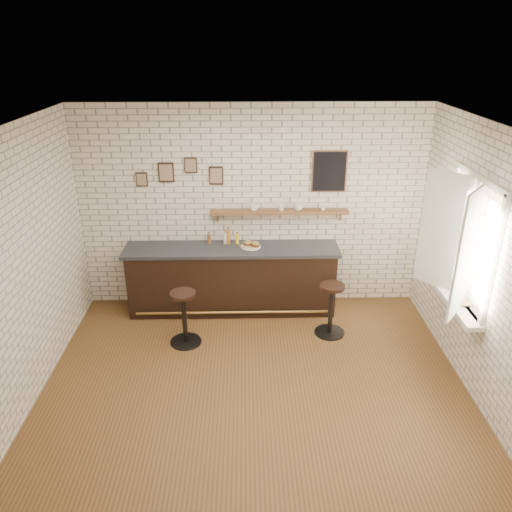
{
  "coord_description": "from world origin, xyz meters",
  "views": [
    {
      "loc": [
        -0.08,
        -4.92,
        3.82
      ],
      "look_at": [
        0.04,
        0.9,
        1.23
      ],
      "focal_mm": 35.0,
      "sensor_mm": 36.0,
      "label": 1
    }
  ],
  "objects_px": {
    "sandwich_plate": "(251,247)",
    "bar_stool_right": "(331,308)",
    "bitters_bottle_brown": "(209,239)",
    "bar_stool_left": "(184,316)",
    "shelf_cup_d": "(323,208)",
    "book_lower": "(455,301)",
    "bitters_bottle_white": "(225,238)",
    "shelf_cup_b": "(281,207)",
    "bitters_bottle_amber": "(228,237)",
    "shelf_cup_a": "(254,208)",
    "shelf_cup_c": "(298,207)",
    "bar_counter": "(232,279)",
    "book_upper": "(456,300)",
    "ciabatta_sandwich": "(252,244)",
    "condiment_bottle_yellow": "(237,239)"
  },
  "relations": [
    {
      "from": "book_lower",
      "to": "condiment_bottle_yellow",
      "type": "bearing_deg",
      "value": 151.9
    },
    {
      "from": "ciabatta_sandwich",
      "to": "shelf_cup_d",
      "type": "xyz_separation_m",
      "value": [
        1.04,
        0.18,
        0.48
      ]
    },
    {
      "from": "bitters_bottle_brown",
      "to": "shelf_cup_d",
      "type": "xyz_separation_m",
      "value": [
        1.66,
        0.05,
        0.46
      ]
    },
    {
      "from": "bitters_bottle_white",
      "to": "shelf_cup_b",
      "type": "relative_size",
      "value": 2.04
    },
    {
      "from": "shelf_cup_d",
      "to": "bar_counter",
      "type": "bearing_deg",
      "value": 170.95
    },
    {
      "from": "bar_counter",
      "to": "book_upper",
      "type": "distance_m",
      "value": 3.11
    },
    {
      "from": "bar_counter",
      "to": "bar_stool_right",
      "type": "height_order",
      "value": "bar_counter"
    },
    {
      "from": "sandwich_plate",
      "to": "bar_stool_left",
      "type": "relative_size",
      "value": 0.37
    },
    {
      "from": "bar_counter",
      "to": "bitters_bottle_white",
      "type": "xyz_separation_m",
      "value": [
        -0.09,
        0.15,
        0.59
      ]
    },
    {
      "from": "ciabatta_sandwich",
      "to": "bitters_bottle_white",
      "type": "height_order",
      "value": "bitters_bottle_white"
    },
    {
      "from": "bar_stool_right",
      "to": "book_lower",
      "type": "bearing_deg",
      "value": -31.46
    },
    {
      "from": "sandwich_plate",
      "to": "ciabatta_sandwich",
      "type": "height_order",
      "value": "ciabatta_sandwich"
    },
    {
      "from": "sandwich_plate",
      "to": "shelf_cup_a",
      "type": "distance_m",
      "value": 0.57
    },
    {
      "from": "shelf_cup_a",
      "to": "book_lower",
      "type": "relative_size",
      "value": 0.57
    },
    {
      "from": "shelf_cup_b",
      "to": "shelf_cup_c",
      "type": "xyz_separation_m",
      "value": [
        0.24,
        0.0,
        0.0
      ]
    },
    {
      "from": "condiment_bottle_yellow",
      "to": "shelf_cup_a",
      "type": "relative_size",
      "value": 1.39
    },
    {
      "from": "book_upper",
      "to": "bitters_bottle_amber",
      "type": "bearing_deg",
      "value": 158.91
    },
    {
      "from": "bitters_bottle_brown",
      "to": "book_lower",
      "type": "height_order",
      "value": "bitters_bottle_brown"
    },
    {
      "from": "bitters_bottle_amber",
      "to": "shelf_cup_b",
      "type": "xyz_separation_m",
      "value": [
        0.77,
        0.05,
        0.44
      ]
    },
    {
      "from": "bitters_bottle_amber",
      "to": "shelf_cup_d",
      "type": "relative_size",
      "value": 2.83
    },
    {
      "from": "bar_counter",
      "to": "shelf_cup_a",
      "type": "distance_m",
      "value": 1.11
    },
    {
      "from": "shelf_cup_b",
      "to": "shelf_cup_d",
      "type": "height_order",
      "value": "shelf_cup_b"
    },
    {
      "from": "sandwich_plate",
      "to": "bar_stool_right",
      "type": "xyz_separation_m",
      "value": [
        1.08,
        -0.72,
        -0.61
      ]
    },
    {
      "from": "ciabatta_sandwich",
      "to": "bar_counter",
      "type": "bearing_deg",
      "value": -176.88
    },
    {
      "from": "ciabatta_sandwich",
      "to": "bar_stool_left",
      "type": "xyz_separation_m",
      "value": [
        -0.91,
        -0.91,
        -0.65
      ]
    },
    {
      "from": "bar_stool_right",
      "to": "book_lower",
      "type": "xyz_separation_m",
      "value": [
        1.31,
        -0.8,
        0.54
      ]
    },
    {
      "from": "shelf_cup_a",
      "to": "shelf_cup_d",
      "type": "bearing_deg",
      "value": 1.42
    },
    {
      "from": "bar_stool_left",
      "to": "bitters_bottle_amber",
      "type": "bearing_deg",
      "value": 61.53
    },
    {
      "from": "sandwich_plate",
      "to": "bitters_bottle_brown",
      "type": "distance_m",
      "value": 0.63
    },
    {
      "from": "bitters_bottle_amber",
      "to": "shelf_cup_c",
      "type": "height_order",
      "value": "shelf_cup_c"
    },
    {
      "from": "ciabatta_sandwich",
      "to": "bitters_bottle_brown",
      "type": "relative_size",
      "value": 1.34
    },
    {
      "from": "bitters_bottle_amber",
      "to": "bar_stool_right",
      "type": "bearing_deg",
      "value": -31.29
    },
    {
      "from": "ciabatta_sandwich",
      "to": "book_lower",
      "type": "distance_m",
      "value": 2.83
    },
    {
      "from": "bitters_bottle_white",
      "to": "condiment_bottle_yellow",
      "type": "distance_m",
      "value": 0.17
    },
    {
      "from": "book_lower",
      "to": "bar_counter",
      "type": "bearing_deg",
      "value": 155.14
    },
    {
      "from": "shelf_cup_b",
      "to": "shelf_cup_d",
      "type": "relative_size",
      "value": 1.14
    },
    {
      "from": "bar_counter",
      "to": "bitters_bottle_amber",
      "type": "distance_m",
      "value": 0.63
    },
    {
      "from": "bitters_bottle_brown",
      "to": "bar_stool_right",
      "type": "relative_size",
      "value": 0.25
    },
    {
      "from": "shelf_cup_d",
      "to": "book_lower",
      "type": "relative_size",
      "value": 0.41
    },
    {
      "from": "bitters_bottle_brown",
      "to": "bar_stool_left",
      "type": "distance_m",
      "value": 1.28
    },
    {
      "from": "bitters_bottle_amber",
      "to": "shelf_cup_a",
      "type": "relative_size",
      "value": 2.04
    },
    {
      "from": "bitters_bottle_white",
      "to": "book_lower",
      "type": "bearing_deg",
      "value": -30.96
    },
    {
      "from": "bitters_bottle_brown",
      "to": "bitters_bottle_amber",
      "type": "height_order",
      "value": "bitters_bottle_amber"
    },
    {
      "from": "shelf_cup_a",
      "to": "shelf_cup_c",
      "type": "relative_size",
      "value": 0.99
    },
    {
      "from": "book_lower",
      "to": "book_upper",
      "type": "distance_m",
      "value": 0.02
    },
    {
      "from": "sandwich_plate",
      "to": "bar_stool_left",
      "type": "bearing_deg",
      "value": -134.66
    },
    {
      "from": "shelf_cup_d",
      "to": "bitters_bottle_amber",
      "type": "bearing_deg",
      "value": 164.27
    },
    {
      "from": "shelf_cup_c",
      "to": "book_lower",
      "type": "bearing_deg",
      "value": -140.13
    },
    {
      "from": "bitters_bottle_white",
      "to": "shelf_cup_b",
      "type": "xyz_separation_m",
      "value": [
        0.82,
        0.05,
        0.45
      ]
    },
    {
      "from": "shelf_cup_b",
      "to": "book_lower",
      "type": "distance_m",
      "value": 2.66
    }
  ]
}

